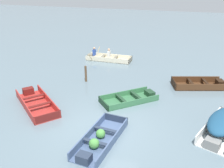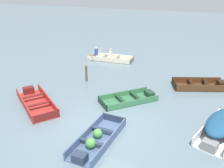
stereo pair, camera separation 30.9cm
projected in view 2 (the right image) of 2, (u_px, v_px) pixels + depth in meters
name	position (u px, v px, depth m)	size (l,w,h in m)	color
ground_plane	(103.00, 129.00, 10.22)	(80.00, 80.00, 0.00)	slate
dinghy_slate_blue_foreground	(96.00, 140.00, 9.30)	(1.35, 3.04, 0.43)	#475B7F
skiff_white_near_moored	(223.00, 125.00, 9.66)	(2.13, 3.17, 0.83)	white
skiff_dark_varnish_mid_moored	(201.00, 85.00, 14.02)	(3.05, 2.00, 0.39)	#4C2D19
skiff_green_far_moored	(130.00, 99.00, 12.54)	(2.86, 2.78, 0.31)	#387047
skiff_red_outer_moored	(35.00, 102.00, 12.21)	(3.33, 3.07, 0.38)	#AD2D28
rowboat_cream_with_crew	(108.00, 58.00, 18.65)	(3.33, 2.31, 0.91)	beige
mooring_post	(86.00, 74.00, 14.75)	(0.13, 0.13, 0.97)	brown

